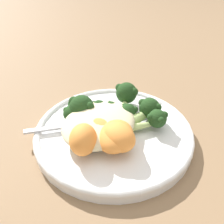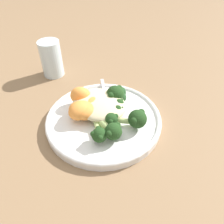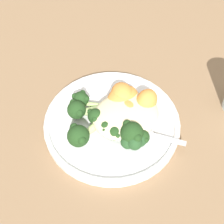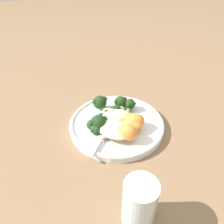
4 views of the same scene
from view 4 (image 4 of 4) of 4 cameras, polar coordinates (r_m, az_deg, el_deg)
ground_plane at (r=0.64m, az=-0.01°, el=-3.28°), size 4.00×4.00×0.00m
plate at (r=0.63m, az=1.24°, el=-3.13°), size 0.27×0.27×0.02m
quinoa_mound at (r=0.59m, az=1.05°, el=-2.88°), size 0.13×0.11×0.03m
broccoli_stalk_0 at (r=0.65m, az=4.35°, el=1.12°), size 0.10×0.09×0.03m
broccoli_stalk_1 at (r=0.65m, az=2.38°, el=1.67°), size 0.10×0.06×0.04m
broccoli_stalk_2 at (r=0.63m, az=1.33°, el=0.04°), size 0.08×0.03×0.03m
broccoli_stalk_3 at (r=0.65m, az=-2.43°, el=1.90°), size 0.13×0.07×0.04m
broccoli_stalk_4 at (r=0.62m, az=-0.70°, el=-0.95°), size 0.06×0.06×0.03m
broccoli_stalk_5 at (r=0.61m, az=-1.38°, el=-1.87°), size 0.05×0.08×0.03m
broccoli_stalk_6 at (r=0.58m, az=-3.02°, el=-2.84°), size 0.04×0.11×0.04m
broccoli_stalk_7 at (r=0.58m, az=-2.21°, el=-4.23°), size 0.03×0.11×0.03m
sweet_potato_chunk_0 at (r=0.59m, az=5.10°, el=-2.56°), size 0.08×0.07×0.03m
sweet_potato_chunk_1 at (r=0.58m, az=2.09°, el=-3.29°), size 0.07×0.08×0.03m
sweet_potato_chunk_2 at (r=0.59m, az=5.84°, el=-2.34°), size 0.06×0.07×0.04m
sweet_potato_chunk_3 at (r=0.55m, az=4.02°, el=-5.25°), size 0.06×0.06×0.04m
kale_tuft at (r=0.58m, az=-4.28°, el=-3.47°), size 0.05×0.05×0.03m
spoon at (r=0.57m, az=-2.64°, el=-6.42°), size 0.08×0.09×0.01m
water_glass at (r=0.43m, az=7.13°, el=-22.54°), size 0.06×0.06×0.11m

